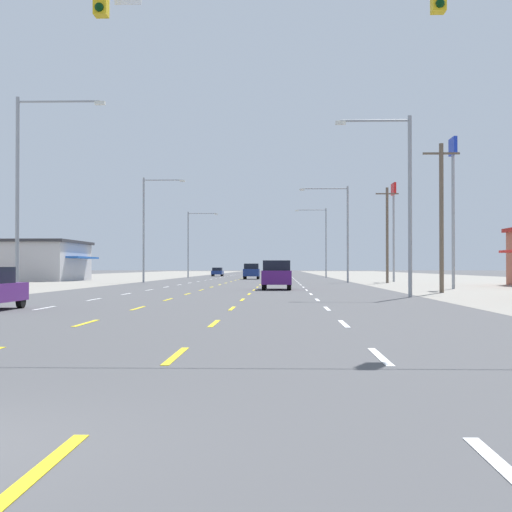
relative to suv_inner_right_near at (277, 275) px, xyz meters
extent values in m
plane|color=#4C4C4F|center=(-3.26, 20.15, -1.03)|extent=(572.00, 572.00, 0.00)
cube|color=gray|center=(21.49, 20.15, -1.02)|extent=(28.00, 440.00, 0.01)
cube|color=white|center=(-8.51, -23.85, -1.02)|extent=(0.14, 2.60, 0.01)
cube|color=white|center=(-8.51, -16.35, -1.02)|extent=(0.14, 2.60, 0.01)
cube|color=white|center=(-8.51, -8.85, -1.02)|extent=(0.14, 2.60, 0.01)
cube|color=white|center=(-8.51, -1.35, -1.02)|extent=(0.14, 2.60, 0.01)
cube|color=white|center=(-8.51, 6.15, -1.02)|extent=(0.14, 2.60, 0.01)
cube|color=white|center=(-8.51, 13.65, -1.02)|extent=(0.14, 2.60, 0.01)
cube|color=white|center=(-8.51, 21.15, -1.02)|extent=(0.14, 2.60, 0.01)
cube|color=white|center=(-8.51, 28.65, -1.02)|extent=(0.14, 2.60, 0.01)
cube|color=white|center=(-8.51, 36.15, -1.02)|extent=(0.14, 2.60, 0.01)
cube|color=white|center=(-8.51, 43.65, -1.02)|extent=(0.14, 2.60, 0.01)
cube|color=white|center=(-8.51, 51.15, -1.02)|extent=(0.14, 2.60, 0.01)
cube|color=white|center=(-8.51, 58.65, -1.02)|extent=(0.14, 2.60, 0.01)
cube|color=white|center=(-8.51, 66.15, -1.02)|extent=(0.14, 2.60, 0.01)
cube|color=white|center=(-8.51, 73.65, -1.02)|extent=(0.14, 2.60, 0.01)
cube|color=white|center=(-8.51, 81.15, -1.02)|extent=(0.14, 2.60, 0.01)
cube|color=white|center=(-8.51, 88.65, -1.02)|extent=(0.14, 2.60, 0.01)
cube|color=white|center=(-8.51, 96.15, -1.02)|extent=(0.14, 2.60, 0.01)
cube|color=white|center=(-8.51, 103.65, -1.02)|extent=(0.14, 2.60, 0.01)
cube|color=white|center=(-8.51, 111.15, -1.02)|extent=(0.14, 2.60, 0.01)
cube|color=white|center=(-8.51, 118.65, -1.02)|extent=(0.14, 2.60, 0.01)
cube|color=white|center=(-8.51, 126.15, -1.02)|extent=(0.14, 2.60, 0.01)
cube|color=white|center=(-8.51, 133.65, -1.02)|extent=(0.14, 2.60, 0.01)
cube|color=white|center=(-8.51, 141.15, -1.02)|extent=(0.14, 2.60, 0.01)
cube|color=white|center=(-8.51, 148.65, -1.02)|extent=(0.14, 2.60, 0.01)
cube|color=white|center=(-8.51, 156.15, -1.02)|extent=(0.14, 2.60, 0.01)
cube|color=white|center=(-8.51, 163.65, -1.02)|extent=(0.14, 2.60, 0.01)
cube|color=white|center=(-8.51, 171.15, -1.02)|extent=(0.14, 2.60, 0.01)
cube|color=yellow|center=(-5.01, -31.35, -1.02)|extent=(0.14, 2.60, 0.01)
cube|color=yellow|center=(-5.01, -23.85, -1.02)|extent=(0.14, 2.60, 0.01)
cube|color=yellow|center=(-5.01, -16.35, -1.02)|extent=(0.14, 2.60, 0.01)
cube|color=yellow|center=(-5.01, -8.85, -1.02)|extent=(0.14, 2.60, 0.01)
cube|color=yellow|center=(-5.01, -1.35, -1.02)|extent=(0.14, 2.60, 0.01)
cube|color=yellow|center=(-5.01, 6.15, -1.02)|extent=(0.14, 2.60, 0.01)
cube|color=yellow|center=(-5.01, 13.65, -1.02)|extent=(0.14, 2.60, 0.01)
cube|color=yellow|center=(-5.01, 21.15, -1.02)|extent=(0.14, 2.60, 0.01)
cube|color=yellow|center=(-5.01, 28.65, -1.02)|extent=(0.14, 2.60, 0.01)
cube|color=yellow|center=(-5.01, 36.15, -1.02)|extent=(0.14, 2.60, 0.01)
cube|color=yellow|center=(-5.01, 43.65, -1.02)|extent=(0.14, 2.60, 0.01)
cube|color=yellow|center=(-5.01, 51.15, -1.02)|extent=(0.14, 2.60, 0.01)
cube|color=yellow|center=(-5.01, 58.65, -1.02)|extent=(0.14, 2.60, 0.01)
cube|color=yellow|center=(-5.01, 66.15, -1.02)|extent=(0.14, 2.60, 0.01)
cube|color=yellow|center=(-5.01, 73.65, -1.02)|extent=(0.14, 2.60, 0.01)
cube|color=yellow|center=(-5.01, 81.15, -1.02)|extent=(0.14, 2.60, 0.01)
cube|color=yellow|center=(-5.01, 88.65, -1.02)|extent=(0.14, 2.60, 0.01)
cube|color=yellow|center=(-5.01, 96.15, -1.02)|extent=(0.14, 2.60, 0.01)
cube|color=yellow|center=(-5.01, 103.65, -1.02)|extent=(0.14, 2.60, 0.01)
cube|color=yellow|center=(-5.01, 111.15, -1.02)|extent=(0.14, 2.60, 0.01)
cube|color=yellow|center=(-5.01, 118.65, -1.02)|extent=(0.14, 2.60, 0.01)
cube|color=yellow|center=(-5.01, 126.15, -1.02)|extent=(0.14, 2.60, 0.01)
cube|color=yellow|center=(-5.01, 133.65, -1.02)|extent=(0.14, 2.60, 0.01)
cube|color=yellow|center=(-5.01, 141.15, -1.02)|extent=(0.14, 2.60, 0.01)
cube|color=yellow|center=(-5.01, 148.65, -1.02)|extent=(0.14, 2.60, 0.01)
cube|color=yellow|center=(-5.01, 156.15, -1.02)|extent=(0.14, 2.60, 0.01)
cube|color=yellow|center=(-5.01, 163.65, -1.02)|extent=(0.14, 2.60, 0.01)
cube|color=yellow|center=(-5.01, 171.15, -1.02)|extent=(0.14, 2.60, 0.01)
cube|color=yellow|center=(-1.51, -46.35, -1.02)|extent=(0.14, 2.60, 0.01)
cube|color=yellow|center=(-1.51, -38.85, -1.02)|extent=(0.14, 2.60, 0.01)
cube|color=yellow|center=(-1.51, -31.35, -1.02)|extent=(0.14, 2.60, 0.01)
cube|color=yellow|center=(-1.51, -23.85, -1.02)|extent=(0.14, 2.60, 0.01)
cube|color=yellow|center=(-1.51, -16.35, -1.02)|extent=(0.14, 2.60, 0.01)
cube|color=yellow|center=(-1.51, -8.85, -1.02)|extent=(0.14, 2.60, 0.01)
cube|color=yellow|center=(-1.51, -1.35, -1.02)|extent=(0.14, 2.60, 0.01)
cube|color=yellow|center=(-1.51, 6.15, -1.02)|extent=(0.14, 2.60, 0.01)
cube|color=yellow|center=(-1.51, 13.65, -1.02)|extent=(0.14, 2.60, 0.01)
cube|color=yellow|center=(-1.51, 21.15, -1.02)|extent=(0.14, 2.60, 0.01)
cube|color=yellow|center=(-1.51, 28.65, -1.02)|extent=(0.14, 2.60, 0.01)
cube|color=yellow|center=(-1.51, 36.15, -1.02)|extent=(0.14, 2.60, 0.01)
cube|color=yellow|center=(-1.51, 43.65, -1.02)|extent=(0.14, 2.60, 0.01)
cube|color=yellow|center=(-1.51, 51.15, -1.02)|extent=(0.14, 2.60, 0.01)
cube|color=yellow|center=(-1.51, 58.65, -1.02)|extent=(0.14, 2.60, 0.01)
cube|color=yellow|center=(-1.51, 66.15, -1.02)|extent=(0.14, 2.60, 0.01)
cube|color=yellow|center=(-1.51, 73.65, -1.02)|extent=(0.14, 2.60, 0.01)
cube|color=yellow|center=(-1.51, 81.15, -1.02)|extent=(0.14, 2.60, 0.01)
cube|color=yellow|center=(-1.51, 88.65, -1.02)|extent=(0.14, 2.60, 0.01)
cube|color=yellow|center=(-1.51, 96.15, -1.02)|extent=(0.14, 2.60, 0.01)
cube|color=yellow|center=(-1.51, 103.65, -1.02)|extent=(0.14, 2.60, 0.01)
cube|color=yellow|center=(-1.51, 111.15, -1.02)|extent=(0.14, 2.60, 0.01)
cube|color=yellow|center=(-1.51, 118.65, -1.02)|extent=(0.14, 2.60, 0.01)
cube|color=yellow|center=(-1.51, 126.15, -1.02)|extent=(0.14, 2.60, 0.01)
cube|color=yellow|center=(-1.51, 133.65, -1.02)|extent=(0.14, 2.60, 0.01)
cube|color=yellow|center=(-1.51, 141.15, -1.02)|extent=(0.14, 2.60, 0.01)
cube|color=yellow|center=(-1.51, 148.65, -1.02)|extent=(0.14, 2.60, 0.01)
cube|color=yellow|center=(-1.51, 156.15, -1.02)|extent=(0.14, 2.60, 0.01)
cube|color=yellow|center=(-1.51, 163.65, -1.02)|extent=(0.14, 2.60, 0.01)
cube|color=yellow|center=(-1.51, 171.15, -1.02)|extent=(0.14, 2.60, 0.01)
cube|color=white|center=(1.99, -38.85, -1.02)|extent=(0.14, 2.60, 0.01)
cube|color=white|center=(1.99, -31.35, -1.02)|extent=(0.14, 2.60, 0.01)
cube|color=white|center=(1.99, -23.85, -1.02)|extent=(0.14, 2.60, 0.01)
cube|color=white|center=(1.99, -16.35, -1.02)|extent=(0.14, 2.60, 0.01)
cube|color=white|center=(1.99, -8.85, -1.02)|extent=(0.14, 2.60, 0.01)
cube|color=white|center=(1.99, -1.35, -1.02)|extent=(0.14, 2.60, 0.01)
cube|color=white|center=(1.99, 6.15, -1.02)|extent=(0.14, 2.60, 0.01)
cube|color=white|center=(1.99, 13.65, -1.02)|extent=(0.14, 2.60, 0.01)
cube|color=white|center=(1.99, 21.15, -1.02)|extent=(0.14, 2.60, 0.01)
cube|color=white|center=(1.99, 28.65, -1.02)|extent=(0.14, 2.60, 0.01)
cube|color=white|center=(1.99, 36.15, -1.02)|extent=(0.14, 2.60, 0.01)
cube|color=white|center=(1.99, 43.65, -1.02)|extent=(0.14, 2.60, 0.01)
cube|color=white|center=(1.99, 51.15, -1.02)|extent=(0.14, 2.60, 0.01)
cube|color=white|center=(1.99, 58.65, -1.02)|extent=(0.14, 2.60, 0.01)
cube|color=white|center=(1.99, 66.15, -1.02)|extent=(0.14, 2.60, 0.01)
cube|color=white|center=(1.99, 73.65, -1.02)|extent=(0.14, 2.60, 0.01)
cube|color=white|center=(1.99, 81.15, -1.02)|extent=(0.14, 2.60, 0.01)
cube|color=white|center=(1.99, 88.65, -1.02)|extent=(0.14, 2.60, 0.01)
cube|color=white|center=(1.99, 96.15, -1.02)|extent=(0.14, 2.60, 0.01)
cube|color=white|center=(1.99, 103.65, -1.02)|extent=(0.14, 2.60, 0.01)
cube|color=white|center=(1.99, 111.15, -1.02)|extent=(0.14, 2.60, 0.01)
cube|color=white|center=(1.99, 118.65, -1.02)|extent=(0.14, 2.60, 0.01)
cube|color=white|center=(1.99, 126.15, -1.02)|extent=(0.14, 2.60, 0.01)
cube|color=white|center=(1.99, 133.65, -1.02)|extent=(0.14, 2.60, 0.01)
cube|color=white|center=(1.99, 141.15, -1.02)|extent=(0.14, 2.60, 0.01)
cube|color=white|center=(1.99, 148.65, -1.02)|extent=(0.14, 2.60, 0.01)
cube|color=white|center=(1.99, 156.15, -1.02)|extent=(0.14, 2.60, 0.01)
cube|color=white|center=(1.99, 163.65, -1.02)|extent=(0.14, 2.60, 0.01)
cube|color=white|center=(1.99, 171.15, -1.02)|extent=(0.14, 2.60, 0.01)
sphere|color=black|center=(-3.70, -35.38, 6.23)|extent=(0.20, 0.20, 0.20)
sphere|color=black|center=(3.75, -35.38, 6.23)|extent=(0.20, 0.20, 0.20)
cylinder|color=black|center=(-9.39, -23.88, -0.73)|extent=(0.20, 0.60, 0.60)
cube|color=#4C196B|center=(0.00, 0.01, -0.19)|extent=(1.98, 4.90, 0.92)
cube|color=black|center=(0.00, -0.04, 0.61)|extent=(1.82, 2.70, 0.68)
cylinder|color=black|center=(-0.84, 1.71, -0.65)|extent=(0.26, 0.76, 0.76)
cylinder|color=black|center=(0.84, 1.71, -0.65)|extent=(0.26, 0.76, 0.76)
cylinder|color=black|center=(-0.84, -1.69, -0.65)|extent=(0.26, 0.76, 0.76)
cylinder|color=black|center=(0.84, -1.69, -0.65)|extent=(0.26, 0.76, 0.76)
cube|color=navy|center=(-3.45, 44.78, -0.19)|extent=(1.98, 4.90, 0.92)
cube|color=black|center=(-3.45, 44.73, 0.61)|extent=(1.82, 2.70, 0.68)
cylinder|color=black|center=(-4.29, 46.48, -0.65)|extent=(0.26, 0.76, 0.76)
cylinder|color=black|center=(-2.61, 46.48, -0.65)|extent=(0.26, 0.76, 0.76)
cylinder|color=black|center=(-4.29, 43.08, -0.65)|extent=(0.26, 0.76, 0.76)
cylinder|color=black|center=(-2.61, 43.08, -0.65)|extent=(0.26, 0.76, 0.76)
cube|color=navy|center=(0.06, 54.01, -0.40)|extent=(1.80, 4.50, 0.62)
cube|color=black|center=(0.06, 53.91, 0.17)|extent=(1.62, 2.10, 0.52)
cylinder|color=black|center=(-0.71, 55.56, -0.71)|extent=(0.22, 0.64, 0.64)
cylinder|color=black|center=(0.83, 55.56, -0.71)|extent=(0.22, 0.64, 0.64)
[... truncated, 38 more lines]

